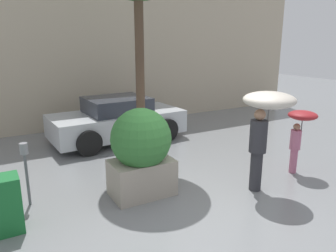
% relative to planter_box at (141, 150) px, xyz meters
% --- Properties ---
extents(ground_plane, '(40.00, 40.00, 0.00)m').
position_rel_planter_box_xyz_m(ground_plane, '(0.61, -0.81, -0.89)').
color(ground_plane, slate).
extents(building_facade, '(18.00, 0.30, 6.00)m').
position_rel_planter_box_xyz_m(building_facade, '(0.61, 5.69, 2.11)').
color(building_facade, '#B7A88E').
rests_on(building_facade, ground).
extents(planter_box, '(1.17, 1.14, 1.69)m').
position_rel_planter_box_xyz_m(planter_box, '(0.00, 0.00, 0.00)').
color(planter_box, '#9E9384').
rests_on(planter_box, ground).
extents(person_adult, '(0.97, 0.97, 1.97)m').
position_rel_planter_box_xyz_m(person_adult, '(2.10, -1.00, 0.65)').
color(person_adult, '#2D2D33').
rests_on(person_adult, ground).
extents(person_child, '(0.62, 0.62, 1.41)m').
position_rel_planter_box_xyz_m(person_child, '(3.46, -0.72, 0.18)').
color(person_child, '#B76684').
rests_on(person_child, ground).
extents(parked_car_near, '(3.88, 2.10, 1.28)m').
position_rel_planter_box_xyz_m(parked_car_near, '(0.88, 3.59, -0.29)').
color(parked_car_near, '#B7BCC1').
rests_on(parked_car_near, ground).
extents(parking_meter, '(0.14, 0.14, 1.16)m').
position_rel_planter_box_xyz_m(parking_meter, '(-1.94, 0.62, -0.05)').
color(parking_meter, '#595B60').
rests_on(parking_meter, ground).
extents(newspaper_box, '(0.50, 0.44, 0.90)m').
position_rel_planter_box_xyz_m(newspaper_box, '(-2.37, -0.12, -0.44)').
color(newspaper_box, '#19662D').
rests_on(newspaper_box, ground).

